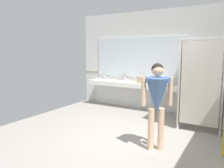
{
  "coord_description": "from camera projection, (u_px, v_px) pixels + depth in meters",
  "views": [
    {
      "loc": [
        1.91,
        -3.81,
        1.75
      ],
      "look_at": [
        -0.7,
        0.61,
        1.0
      ],
      "focal_mm": 35.27,
      "sensor_mm": 36.0,
      "label": 1
    }
  ],
  "objects": [
    {
      "name": "handbag",
      "position": [
        141.0,
        79.0,
        6.44
      ],
      "size": [
        0.24,
        0.13,
        0.34
      ],
      "color": "tan",
      "rests_on": "vanity_counter"
    },
    {
      "name": "floor_drain_cover",
      "position": [
        151.0,
        152.0,
        3.87
      ],
      "size": [
        0.14,
        0.14,
        0.01
      ],
      "primitive_type": "cylinder",
      "color": "#B7BABF",
      "rests_on": "ground_plane"
    },
    {
      "name": "person_standing",
      "position": [
        157.0,
        97.0,
        3.84
      ],
      "size": [
        0.56,
        0.56,
        1.56
      ],
      "color": "#DBAD89",
      "rests_on": "ground_plane"
    },
    {
      "name": "mirror_panel",
      "position": [
        138.0,
        57.0,
        6.84
      ],
      "size": [
        2.95,
        0.02,
        1.22
      ],
      "primitive_type": "cube",
      "color": "silver",
      "rests_on": "wall_back"
    },
    {
      "name": "wall_back",
      "position": [
        167.0,
        61.0,
        6.47
      ],
      "size": [
        5.83,
        0.12,
        2.97
      ],
      "primitive_type": "cube",
      "color": "silver",
      "rests_on": "ground_plane"
    },
    {
      "name": "soap_dispenser",
      "position": [
        124.0,
        78.0,
        7.05
      ],
      "size": [
        0.07,
        0.07,
        0.19
      ],
      "color": "#D899B2",
      "rests_on": "vanity_counter"
    },
    {
      "name": "vanity_counter",
      "position": [
        135.0,
        89.0,
        6.82
      ],
      "size": [
        3.05,
        0.53,
        0.95
      ],
      "color": "silver",
      "rests_on": "ground_plane"
    },
    {
      "name": "wall_back_tile_band",
      "position": [
        166.0,
        76.0,
        6.48
      ],
      "size": [
        5.83,
        0.01,
        0.06
      ],
      "primitive_type": "cube",
      "color": "#9E937F",
      "rests_on": "wall_back"
    },
    {
      "name": "ground_plane",
      "position": [
        126.0,
        141.0,
        4.47
      ],
      "size": [
        5.83,
        5.69,
        0.1
      ],
      "primitive_type": "cube",
      "color": "gray"
    }
  ]
}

